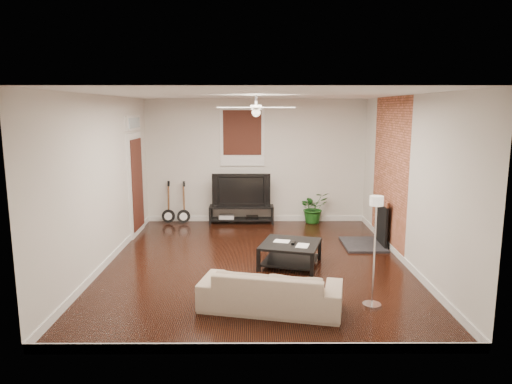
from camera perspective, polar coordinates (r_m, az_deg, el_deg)
room at (r=7.68m, az=0.01°, el=1.31°), size 5.01×6.01×2.81m
brick_accent at (r=9.03m, az=16.00°, el=2.24°), size 0.02×2.20×2.80m
fireplace at (r=9.12m, az=13.97°, el=-3.60°), size 0.80×1.10×0.92m
window_back at (r=10.58m, az=-1.69°, el=6.73°), size 1.00×0.06×1.30m
door_left at (r=9.88m, az=-14.46°, el=2.09°), size 0.08×1.00×2.50m
tv_stand at (r=10.64m, az=-1.78°, el=-2.76°), size 1.46×0.39×0.41m
tv at (r=10.54m, az=-1.80°, el=0.33°), size 1.30×0.17×0.75m
coffee_table at (r=7.84m, az=4.21°, el=-7.59°), size 1.13×1.13×0.39m
sofa at (r=6.18m, az=1.81°, el=-11.84°), size 1.94×1.08×0.53m
floor_lamp at (r=6.30m, az=14.26°, el=-7.08°), size 0.29×0.29×1.49m
potted_plant at (r=10.73m, az=7.04°, el=-1.88°), size 0.81×0.77×0.72m
guitar_left at (r=10.73m, az=-10.71°, el=-1.30°), size 0.31×0.23×0.97m
guitar_right at (r=10.64m, az=-8.89°, el=-1.34°), size 0.33×0.26×0.97m
ceiling_fan at (r=7.59m, az=0.01°, el=10.30°), size 1.24×1.24×0.32m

